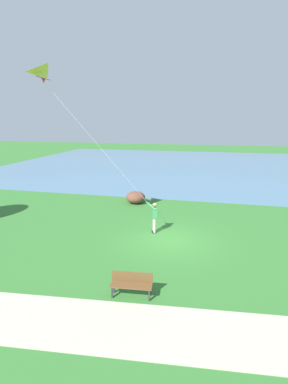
# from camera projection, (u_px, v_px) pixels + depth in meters

# --- Properties ---
(ground_plane) EXTENTS (120.00, 120.00, 0.00)m
(ground_plane) POSITION_uv_depth(u_px,v_px,m) (170.00, 240.00, 15.22)
(ground_plane) COLOR #33702D
(lake_water) EXTENTS (36.00, 44.00, 0.01)m
(lake_water) POSITION_uv_depth(u_px,v_px,m) (167.00, 165.00, 40.45)
(lake_water) COLOR teal
(lake_water) RESTS_ON ground
(walkway_path) EXTENTS (5.37, 32.08, 0.02)m
(walkway_path) POSITION_uv_depth(u_px,v_px,m) (76.00, 323.00, 9.02)
(walkway_path) COLOR #B7AD99
(walkway_path) RESTS_ON ground
(person_kite_flyer) EXTENTS (0.49, 0.63, 1.83)m
(person_kite_flyer) POSITION_uv_depth(u_px,v_px,m) (154.00, 215.00, 16.00)
(person_kite_flyer) COLOR #232328
(person_kite_flyer) RESTS_ON ground
(flying_kite) EXTENTS (2.44, 4.88, 6.96)m
(flying_kite) POSITION_uv_depth(u_px,v_px,m) (49.00, 75.00, 13.59)
(flying_kite) COLOR yellow
(park_bench_near_walkway) EXTENTS (0.58, 1.53, 0.88)m
(park_bench_near_walkway) POSITION_uv_depth(u_px,v_px,m) (132.00, 283.00, 10.30)
(park_bench_near_walkway) COLOR brown
(park_bench_near_walkway) RESTS_ON ground
(lakeside_shrub) EXTENTS (1.47, 1.47, 0.91)m
(lakeside_shrub) POSITION_uv_depth(u_px,v_px,m) (136.00, 197.00, 21.80)
(lakeside_shrub) COLOR brown
(lakeside_shrub) RESTS_ON ground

